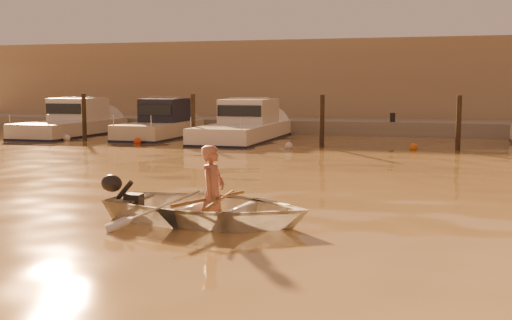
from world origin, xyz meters
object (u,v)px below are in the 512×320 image
(dinghy, at_px, (208,208))
(person, at_px, (213,193))
(moored_boat_0, at_px, (71,122))
(waterfront_building, at_px, (367,84))
(moored_boat_2, at_px, (244,125))
(moored_boat_1, at_px, (160,124))

(dinghy, xyz_separation_m, person, (0.10, -0.01, 0.26))
(moored_boat_0, bearing_deg, person, -51.39)
(dinghy, relative_size, waterfront_building, 0.08)
(person, relative_size, moored_boat_0, 0.22)
(moored_boat_2, bearing_deg, dinghy, -74.90)
(moored_boat_1, distance_m, moored_boat_2, 3.98)
(dinghy, xyz_separation_m, waterfront_building, (-0.37, 27.27, 2.14))
(moored_boat_1, xyz_separation_m, moored_boat_2, (3.98, 0.00, 0.00))
(dinghy, height_order, moored_boat_0, moored_boat_0)
(person, relative_size, moored_boat_1, 0.26)
(moored_boat_0, bearing_deg, dinghy, -51.59)
(moored_boat_1, height_order, waterfront_building, waterfront_building)
(dinghy, bearing_deg, moored_boat_1, 32.42)
(person, xyz_separation_m, moored_boat_0, (-13.00, 16.28, 0.10))
(waterfront_building, bearing_deg, moored_boat_0, -138.71)
(dinghy, relative_size, person, 2.22)
(moored_boat_0, bearing_deg, moored_boat_1, 0.00)
(dinghy, bearing_deg, moored_boat_2, 20.28)
(moored_boat_1, relative_size, moored_boat_2, 0.76)
(moored_boat_0, distance_m, moored_boat_1, 4.53)
(moored_boat_1, height_order, moored_boat_2, same)
(moored_boat_0, xyz_separation_m, moored_boat_2, (8.51, 0.00, 0.00))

